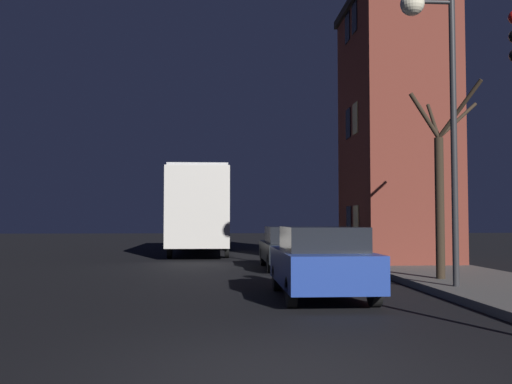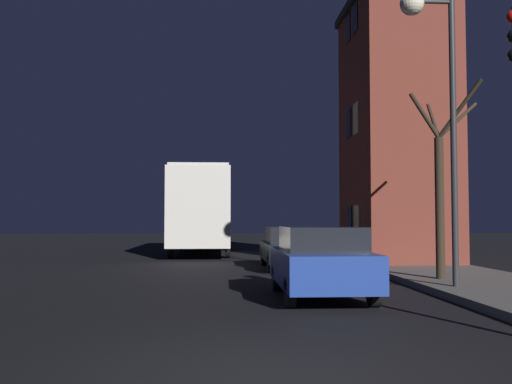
{
  "view_description": "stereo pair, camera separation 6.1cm",
  "coord_description": "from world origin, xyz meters",
  "px_view_note": "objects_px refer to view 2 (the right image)",
  "views": [
    {
      "loc": [
        -0.67,
        -5.99,
        1.64
      ],
      "look_at": [
        0.34,
        9.53,
        2.38
      ],
      "focal_mm": 40.0,
      "sensor_mm": 36.0,
      "label": 1
    },
    {
      "loc": [
        -0.61,
        -5.99,
        1.64
      ],
      "look_at": [
        0.34,
        9.53,
        2.38
      ],
      "focal_mm": 40.0,
      "sensor_mm": 36.0,
      "label": 2
    }
  ],
  "objects_px": {
    "streetlamp": "(431,63)",
    "bus": "(202,205)",
    "car_near_lane": "(320,261)",
    "car_mid_lane": "(290,247)",
    "bare_tree": "(441,186)"
  },
  "relations": [
    {
      "from": "car_near_lane",
      "to": "car_mid_lane",
      "type": "xyz_separation_m",
      "value": [
        0.22,
        6.93,
        -0.04
      ]
    },
    {
      "from": "car_mid_lane",
      "to": "streetlamp",
      "type": "bearing_deg",
      "value": -69.89
    },
    {
      "from": "car_mid_lane",
      "to": "bare_tree",
      "type": "bearing_deg",
      "value": -56.84
    },
    {
      "from": "bare_tree",
      "to": "bus",
      "type": "height_order",
      "value": "bare_tree"
    },
    {
      "from": "streetlamp",
      "to": "bus",
      "type": "height_order",
      "value": "streetlamp"
    },
    {
      "from": "streetlamp",
      "to": "bus",
      "type": "bearing_deg",
      "value": 110.21
    },
    {
      "from": "streetlamp",
      "to": "bus",
      "type": "relative_size",
      "value": 0.66
    },
    {
      "from": "streetlamp",
      "to": "car_near_lane",
      "type": "distance_m",
      "value": 5.08
    },
    {
      "from": "bare_tree",
      "to": "car_mid_lane",
      "type": "bearing_deg",
      "value": 123.16
    },
    {
      "from": "bare_tree",
      "to": "bus",
      "type": "xyz_separation_m",
      "value": [
        -6.37,
        13.51,
        -0.17
      ]
    },
    {
      "from": "bus",
      "to": "bare_tree",
      "type": "bearing_deg",
      "value": -64.75
    },
    {
      "from": "bare_tree",
      "to": "car_near_lane",
      "type": "distance_m",
      "value": 4.33
    },
    {
      "from": "bare_tree",
      "to": "streetlamp",
      "type": "bearing_deg",
      "value": -117.18
    },
    {
      "from": "streetlamp",
      "to": "car_near_lane",
      "type": "bearing_deg",
      "value": -169.47
    },
    {
      "from": "bus",
      "to": "car_near_lane",
      "type": "height_order",
      "value": "bus"
    }
  ]
}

